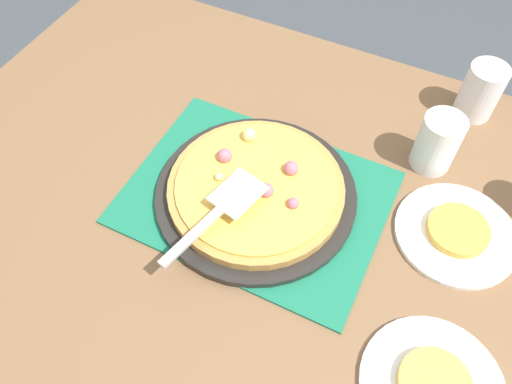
% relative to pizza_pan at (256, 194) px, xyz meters
% --- Properties ---
extents(ground_plane, '(8.00, 8.00, 0.00)m').
position_rel_pizza_pan_xyz_m(ground_plane, '(0.00, 0.00, -0.76)').
color(ground_plane, '#3D4247').
extents(dining_table, '(1.40, 1.00, 0.75)m').
position_rel_pizza_pan_xyz_m(dining_table, '(0.00, 0.00, -0.12)').
color(dining_table, brown).
rests_on(dining_table, ground_plane).
extents(placemat, '(0.48, 0.36, 0.01)m').
position_rel_pizza_pan_xyz_m(placemat, '(0.00, 0.00, -0.01)').
color(placemat, '#196B4C').
rests_on(placemat, dining_table).
extents(pizza_pan, '(0.38, 0.38, 0.01)m').
position_rel_pizza_pan_xyz_m(pizza_pan, '(0.00, 0.00, 0.00)').
color(pizza_pan, black).
rests_on(pizza_pan, placemat).
extents(pizza, '(0.33, 0.33, 0.05)m').
position_rel_pizza_pan_xyz_m(pizza, '(0.00, -0.00, 0.02)').
color(pizza, '#B78442').
rests_on(pizza, pizza_pan).
extents(plate_far_right, '(0.22, 0.22, 0.01)m').
position_rel_pizza_pan_xyz_m(plate_far_right, '(-0.36, -0.09, -0.01)').
color(plate_far_right, white).
rests_on(plate_far_right, dining_table).
extents(served_slice_right, '(0.11, 0.11, 0.02)m').
position_rel_pizza_pan_xyz_m(served_slice_right, '(-0.36, -0.09, 0.01)').
color(served_slice_right, gold).
rests_on(served_slice_right, plate_far_right).
extents(cup_near, '(0.08, 0.08, 0.12)m').
position_rel_pizza_pan_xyz_m(cup_near, '(-0.27, -0.23, 0.05)').
color(cup_near, white).
rests_on(cup_near, dining_table).
extents(cup_corner, '(0.08, 0.08, 0.12)m').
position_rel_pizza_pan_xyz_m(cup_corner, '(-0.32, -0.41, 0.05)').
color(cup_corner, white).
rests_on(cup_corner, dining_table).
extents(pizza_server, '(0.10, 0.23, 0.01)m').
position_rel_pizza_pan_xyz_m(pizza_server, '(0.02, 0.09, 0.06)').
color(pizza_server, silver).
rests_on(pizza_server, pizza).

